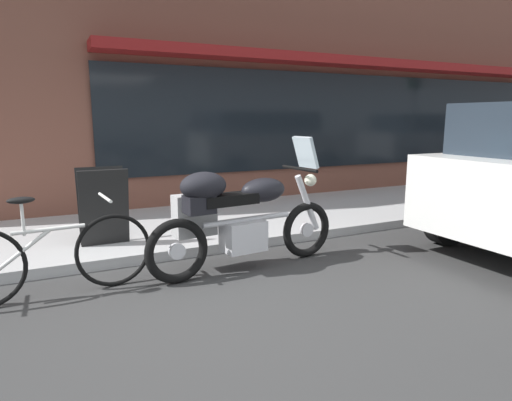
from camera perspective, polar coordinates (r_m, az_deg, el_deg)
ground_plane at (r=3.93m, az=-6.20°, el=-13.45°), size 80.00×80.00×0.00m
storefront_building at (r=11.82m, az=25.60°, el=18.86°), size 23.63×0.90×7.14m
touring_motorcycle at (r=4.60m, az=-2.71°, el=-1.85°), size 2.24×0.62×1.40m
parked_bicycle at (r=4.35m, az=-25.15°, el=-6.61°), size 1.80×0.48×0.95m
sandwich_board_sign at (r=5.49m, az=-19.26°, el=-0.70°), size 0.55×0.41×0.91m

